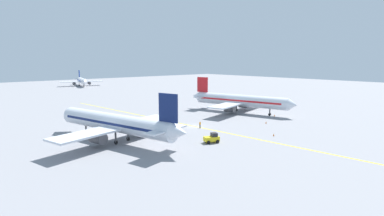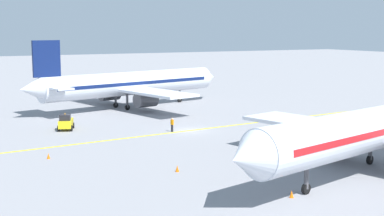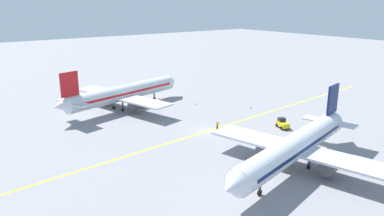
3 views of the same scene
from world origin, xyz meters
name	(u,v)px [view 1 (image 1 of 3)]	position (x,y,z in m)	size (l,w,h in m)	color
ground_plane	(195,127)	(0.00, 0.00, 0.00)	(400.00, 400.00, 0.00)	gray
apron_yellow_centreline	(195,126)	(0.00, 0.00, 0.00)	(0.40, 120.00, 0.01)	yellow
airplane_at_gate	(116,123)	(-21.01, 0.48, 3.71)	(28.44, 35.19, 10.60)	silver
airplane_adjacent_stand	(239,101)	(23.83, 5.93, 3.71)	(28.43, 35.15, 10.60)	silver
airplane_distant_taxiing	(82,81)	(24.73, 134.09, 3.34)	(25.54, 31.51, 9.54)	silver
baggage_tug_white	(212,138)	(-7.33, -13.02, 0.90)	(3.34, 2.59, 2.11)	gold
ground_crew_worker	(200,124)	(-0.35, -2.10, 0.91)	(0.57, 0.30, 1.68)	#23232D
traffic_cone_near_nose	(266,122)	(16.20, -9.50, 0.28)	(0.32, 0.32, 0.55)	orange
traffic_cone_mid_apron	(274,135)	(6.42, -18.21, 0.28)	(0.32, 0.32, 0.55)	orange
traffic_cone_by_wingtip	(274,115)	(26.44, -5.31, 0.28)	(0.32, 0.32, 0.55)	orange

